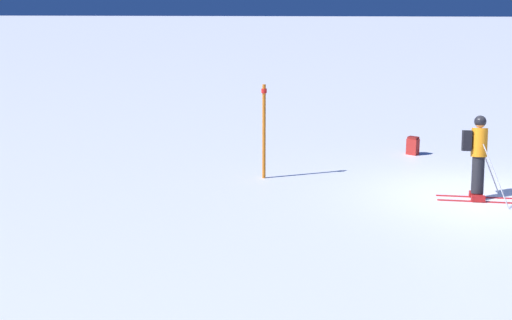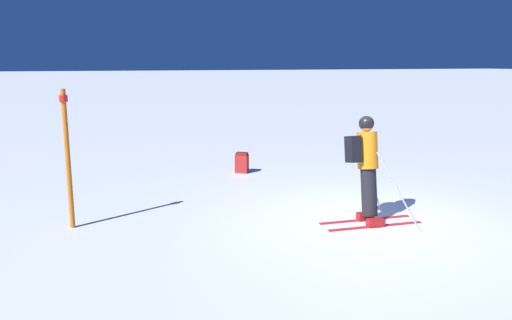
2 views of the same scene
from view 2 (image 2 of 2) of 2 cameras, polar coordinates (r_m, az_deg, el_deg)
ground_plane at (r=8.78m, az=12.26°, el=-6.72°), size 300.00×300.00×0.00m
skier at (r=8.51m, az=12.51°, el=-0.37°), size 1.29×1.70×1.80m
spare_backpack at (r=12.12m, az=-1.63°, el=-0.32°), size 0.35×0.37×0.50m
trail_marker at (r=8.45m, az=-20.74°, el=0.67°), size 0.13×0.13×2.25m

